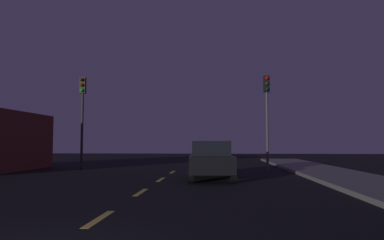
{
  "coord_description": "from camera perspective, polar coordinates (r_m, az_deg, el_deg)",
  "views": [
    {
      "loc": [
        2.29,
        -4.32,
        1.46
      ],
      "look_at": [
        0.93,
        14.96,
        2.72
      ],
      "focal_mm": 33.62,
      "sensor_mm": 36.0,
      "label": 1
    }
  ],
  "objects": [
    {
      "name": "lane_stripe_second",
      "position": [
        7.43,
        -14.5,
        -14.92
      ],
      "size": [
        0.16,
        1.6,
        0.01
      ],
      "primitive_type": "cube",
      "color": "#EACC4C",
      "rests_on": "ground_plane"
    },
    {
      "name": "traffic_signal_right",
      "position": [
        19.88,
        11.79,
        2.49
      ],
      "size": [
        0.32,
        0.38,
        5.14
      ],
      "color": "#4C4C51",
      "rests_on": "ground_plane"
    },
    {
      "name": "lane_stripe_fourth",
      "position": [
        14.77,
        -4.96,
        -9.37
      ],
      "size": [
        0.16,
        1.6,
        0.01
      ],
      "primitive_type": "cube",
      "color": "#EACC4C",
      "rests_on": "ground_plane"
    },
    {
      "name": "car_stopped_ahead",
      "position": [
        14.82,
        2.97,
        -6.36
      ],
      "size": [
        2.01,
        4.11,
        1.55
      ],
      "color": "black",
      "rests_on": "ground_plane"
    },
    {
      "name": "ground_plane",
      "position": [
        11.64,
        -7.47,
        -10.91
      ],
      "size": [
        80.0,
        80.0,
        0.0
      ],
      "primitive_type": "plane",
      "color": "black"
    },
    {
      "name": "traffic_signal_left",
      "position": [
        21.11,
        -17.0,
        2.28
      ],
      "size": [
        0.32,
        0.38,
        5.17
      ],
      "color": "#2D2D30",
      "rests_on": "ground_plane"
    },
    {
      "name": "lane_stripe_third",
      "position": [
        11.06,
        -8.11,
        -11.26
      ],
      "size": [
        0.16,
        1.6,
        0.01
      ],
      "primitive_type": "cube",
      "color": "#EACC4C",
      "rests_on": "ground_plane"
    },
    {
      "name": "lane_stripe_fifth",
      "position": [
        18.52,
        -3.1,
        -8.23
      ],
      "size": [
        0.16,
        1.6,
        0.01
      ],
      "primitive_type": "cube",
      "color": "#EACC4C",
      "rests_on": "ground_plane"
    }
  ]
}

